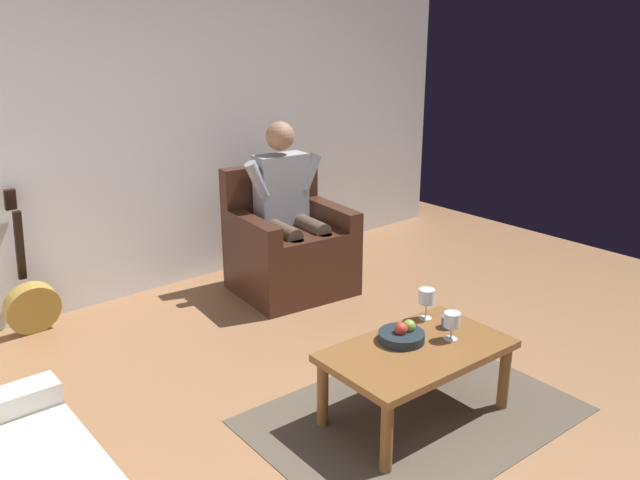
{
  "coord_description": "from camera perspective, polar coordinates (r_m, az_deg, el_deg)",
  "views": [
    {
      "loc": [
        2.34,
        1.71,
        2.01
      ],
      "look_at": [
        -0.24,
        -1.33,
        0.68
      ],
      "focal_mm": 37.26,
      "sensor_mm": 36.0,
      "label": 1
    }
  ],
  "objects": [
    {
      "name": "wall_back",
      "position": [
        5.17,
        -13.19,
        9.85
      ],
      "size": [
        5.78,
        0.06,
        2.57
      ],
      "primitive_type": "cube",
      "color": "silver",
      "rests_on": "ground"
    },
    {
      "name": "coffee_table",
      "position": [
        3.53,
        8.32,
        -9.96
      ],
      "size": [
        0.99,
        0.61,
        0.41
      ],
      "rotation": [
        0.0,
        0.0,
        -0.04
      ],
      "color": "brown",
      "rests_on": "ground"
    },
    {
      "name": "wine_glass_near",
      "position": [
        3.76,
        9.14,
        -4.95
      ],
      "size": [
        0.09,
        0.09,
        0.18
      ],
      "color": "silver",
      "rests_on": "coffee_table"
    },
    {
      "name": "wine_glass_far",
      "position": [
        3.56,
        11.27,
        -6.87
      ],
      "size": [
        0.09,
        0.09,
        0.15
      ],
      "color": "silver",
      "rests_on": "coffee_table"
    },
    {
      "name": "fruit_bowl",
      "position": [
        3.54,
        7.07,
        -8.1
      ],
      "size": [
        0.24,
        0.24,
        0.11
      ],
      "color": "#1C272D",
      "rests_on": "coffee_table"
    },
    {
      "name": "armchair",
      "position": [
        5.11,
        -2.69,
        -0.77
      ],
      "size": [
        0.89,
        0.83,
        0.95
      ],
      "rotation": [
        0.0,
        0.0,
        -0.12
      ],
      "color": "#402317",
      "rests_on": "ground"
    },
    {
      "name": "guitar",
      "position": [
        4.85,
        -23.55,
        -4.94
      ],
      "size": [
        0.36,
        0.25,
        0.98
      ],
      "color": "#A88738",
      "rests_on": "ground"
    },
    {
      "name": "rug",
      "position": [
        3.7,
        8.07,
        -14.65
      ],
      "size": [
        1.71,
        1.24,
        0.01
      ],
      "primitive_type": "cube",
      "rotation": [
        0.0,
        0.0,
        -0.04
      ],
      "color": "#4E4438",
      "rests_on": "ground"
    },
    {
      "name": "person_seated",
      "position": [
        4.99,
        -2.71,
        3.23
      ],
      "size": [
        0.66,
        0.6,
        1.3
      ],
      "rotation": [
        0.0,
        0.0,
        -0.12
      ],
      "color": "#979CA7",
      "rests_on": "ground"
    },
    {
      "name": "candle_jar",
      "position": [
        3.72,
        10.97,
        -6.92
      ],
      "size": [
        0.08,
        0.08,
        0.06
      ],
      "primitive_type": "cylinder",
      "color": "slate",
      "rests_on": "coffee_table"
    },
    {
      "name": "ground_plane",
      "position": [
        3.53,
        11.53,
        -16.76
      ],
      "size": [
        6.74,
        6.74,
        0.0
      ],
      "primitive_type": "plane",
      "color": "#8D6240"
    }
  ]
}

